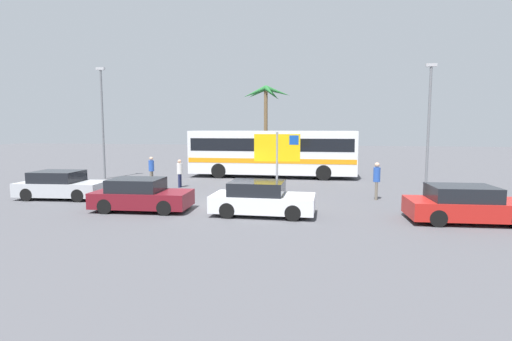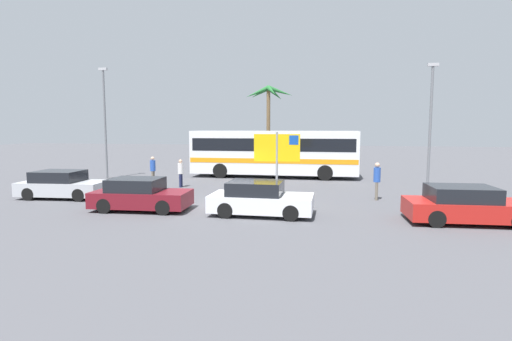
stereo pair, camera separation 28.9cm
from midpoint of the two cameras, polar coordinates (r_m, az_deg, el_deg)
name	(u,v)px [view 1 (the left image)]	position (r m, az deg, el deg)	size (l,w,h in m)	color
ground	(236,206)	(17.56, -3.31, -5.06)	(120.00, 120.00, 0.00)	#4C4C51
bus_front_coach	(272,151)	(27.40, 2.01, 2.75)	(11.26, 2.44, 3.17)	white
ferry_sign	(278,150)	(19.10, 2.73, 2.89)	(2.20, 0.17, 3.20)	gray
car_white	(261,199)	(15.66, 0.26, -4.06)	(4.01, 1.90, 1.32)	silver
car_silver	(61,185)	(21.53, -26.35, -1.90)	(4.15, 2.14, 1.32)	#B7BABF
car_red	(467,205)	(16.29, 27.39, -4.36)	(4.33, 2.08, 1.32)	red
car_maroon	(141,195)	(17.21, -16.55, -3.39)	(4.02, 1.99, 1.32)	maroon
pedestrian_near_sign	(180,171)	(23.23, -11.18, -0.08)	(0.32, 0.32, 1.60)	#1E2347
pedestrian_crossing_lot	(151,168)	(24.75, -15.01, 0.31)	(0.32, 0.32, 1.67)	#706656
pedestrian_by_bus	(377,178)	(19.67, 16.42, -0.99)	(0.32, 0.32, 1.77)	#706656
lamp_post_left_side	(102,119)	(28.43, -21.31, 6.87)	(0.56, 0.20, 7.29)	slate
lamp_post_right_side	(429,122)	(23.52, 23.08, 6.41)	(0.56, 0.20, 6.78)	slate
palm_tree_seaside	(266,101)	(34.87, 1.22, 9.82)	(4.05, 3.93, 6.99)	brown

